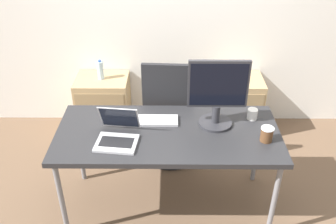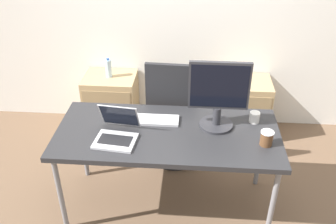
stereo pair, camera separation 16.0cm
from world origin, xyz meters
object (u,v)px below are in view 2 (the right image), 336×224
(coffee_cup_white, at_px, (254,117))
(water_bottle, at_px, (109,68))
(laptop_center, at_px, (117,132))
(keyboard, at_px, (152,120))
(cabinet_right, at_px, (242,108))
(office_chair, at_px, (174,122))
(monitor, at_px, (218,96))
(cabinet_left, at_px, (112,103))
(coffee_cup_brown, at_px, (267,138))

(coffee_cup_white, bearing_deg, water_bottle, 145.06)
(laptop_center, xyz_separation_m, coffee_cup_white, (1.02, 0.29, -0.01))
(keyboard, bearing_deg, water_bottle, 119.45)
(cabinet_right, bearing_deg, office_chair, -144.70)
(cabinet_right, distance_m, laptop_center, 1.70)
(monitor, height_order, coffee_cup_white, monitor)
(office_chair, bearing_deg, water_bottle, 145.04)
(cabinet_left, bearing_deg, monitor, -43.96)
(laptop_center, bearing_deg, monitor, 16.37)
(coffee_cup_white, bearing_deg, office_chair, 145.08)
(laptop_center, relative_size, monitor, 0.65)
(keyboard, height_order, coffee_cup_brown, coffee_cup_brown)
(cabinet_right, height_order, keyboard, keyboard)
(monitor, bearing_deg, laptop_center, -163.63)
(laptop_center, distance_m, keyboard, 0.34)
(laptop_center, distance_m, coffee_cup_brown, 1.07)
(keyboard, relative_size, coffee_cup_brown, 3.76)
(cabinet_right, xyz_separation_m, keyboard, (-0.83, -0.99, 0.45))
(monitor, bearing_deg, office_chair, 123.72)
(keyboard, distance_m, coffee_cup_white, 0.79)
(cabinet_left, bearing_deg, office_chair, -34.84)
(monitor, bearing_deg, water_bottle, 135.98)
(cabinet_right, distance_m, coffee_cup_brown, 1.33)
(office_chair, distance_m, monitor, 0.87)
(cabinet_left, xyz_separation_m, water_bottle, (0.00, 0.00, 0.41))
(water_bottle, bearing_deg, cabinet_left, -90.00)
(cabinet_left, bearing_deg, water_bottle, 90.00)
(cabinet_left, height_order, monitor, monitor)
(water_bottle, xyz_separation_m, coffee_cup_brown, (1.40, -1.24, 0.09))
(cabinet_left, relative_size, cabinet_right, 1.00)
(cabinet_right, xyz_separation_m, laptop_center, (-1.07, -1.23, 0.49))
(monitor, xyz_separation_m, coffee_cup_brown, (0.34, -0.21, -0.21))
(keyboard, distance_m, coffee_cup_brown, 0.88)
(water_bottle, relative_size, monitor, 0.39)
(cabinet_right, relative_size, laptop_center, 1.78)
(laptop_center, xyz_separation_m, monitor, (0.73, 0.21, 0.22))
(coffee_cup_white, bearing_deg, cabinet_right, 87.45)
(cabinet_left, distance_m, laptop_center, 1.37)
(cabinet_right, relative_size, water_bottle, 3.01)
(laptop_center, distance_m, coffee_cup_white, 1.06)
(office_chair, bearing_deg, coffee_cup_brown, -46.83)
(coffee_cup_brown, bearing_deg, laptop_center, 179.93)
(office_chair, relative_size, keyboard, 2.65)
(keyboard, bearing_deg, coffee_cup_white, 3.44)
(cabinet_left, height_order, coffee_cup_brown, coffee_cup_brown)
(cabinet_left, bearing_deg, coffee_cup_brown, -41.36)
(water_bottle, bearing_deg, office_chair, -34.96)
(cabinet_left, xyz_separation_m, coffee_cup_white, (1.35, -0.94, 0.49))
(monitor, distance_m, coffee_cup_brown, 0.46)
(cabinet_left, xyz_separation_m, cabinet_right, (1.39, 0.00, 0.00))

